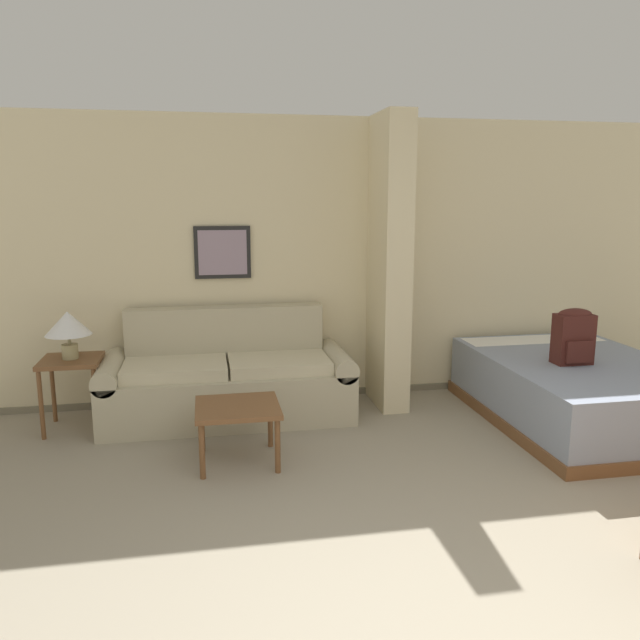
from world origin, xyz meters
The scene contains 8 objects.
wall_back centered at (0.00, 3.85, 1.29)m, with size 7.45×0.16×2.60m.
wall_partition_pillar centered at (0.41, 3.47, 1.30)m, with size 0.24×0.64×2.60m.
couch centered at (-1.05, 3.38, 0.33)m, with size 2.13×0.84×0.92m.
coffee_table centered at (-1.02, 2.40, 0.37)m, with size 0.59×0.56×0.43m.
side_table centered at (-2.31, 3.31, 0.50)m, with size 0.47×0.47×0.60m.
table_lamp centered at (-2.31, 3.31, 0.87)m, with size 0.36×0.36×0.39m.
bed centered at (1.87, 2.72, 0.27)m, with size 1.50×2.08×0.54m.
backpack centered at (1.73, 2.62, 0.77)m, with size 0.30×0.20×0.46m.
Camera 1 is at (-1.22, -1.88, 1.88)m, focal length 35.00 mm.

